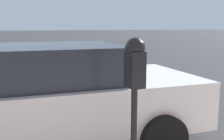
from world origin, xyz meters
TOP-DOWN VIEW (x-y plane):
  - ground_plane at (0.00, 0.00)m, footprint 220.00×220.00m
  - parking_meter at (-2.58, -0.90)m, footprint 0.21×0.19m
  - car_white at (-1.08, -0.14)m, footprint 2.16×4.56m

SIDE VIEW (x-z plane):
  - ground_plane at x=0.00m, z-range 0.00..0.00m
  - car_white at x=-1.08m, z-range 0.05..1.53m
  - parking_meter at x=-2.58m, z-range 0.54..2.03m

